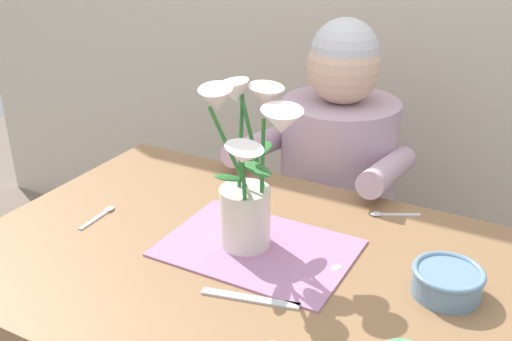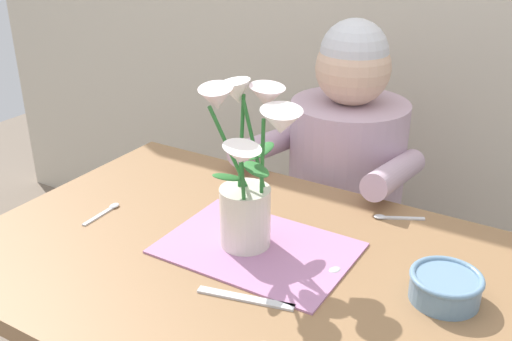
# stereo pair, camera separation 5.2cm
# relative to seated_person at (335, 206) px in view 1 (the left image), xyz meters

# --- Properties ---
(dining_table) EXTENTS (1.20, 0.80, 0.74)m
(dining_table) POSITION_rel_seated_person_xyz_m (0.04, -0.62, 0.08)
(dining_table) COLOR olive
(dining_table) RESTS_ON ground_plane
(seated_person) EXTENTS (0.45, 0.47, 1.14)m
(seated_person) POSITION_rel_seated_person_xyz_m (0.00, 0.00, 0.00)
(seated_person) COLOR #4C4C56
(seated_person) RESTS_ON ground_plane
(striped_placemat) EXTENTS (0.40, 0.28, 0.00)m
(striped_placemat) POSITION_rel_seated_person_xyz_m (0.05, -0.58, 0.18)
(striped_placemat) COLOR #B275A3
(striped_placemat) RESTS_ON dining_table
(flower_vase) EXTENTS (0.22, 0.23, 0.36)m
(flower_vase) POSITION_rel_seated_person_xyz_m (0.02, -0.57, 0.35)
(flower_vase) COLOR silver
(flower_vase) RESTS_ON dining_table
(ceramic_bowl) EXTENTS (0.14, 0.14, 0.06)m
(ceramic_bowl) POSITION_rel_seated_person_xyz_m (0.43, -0.54, 0.21)
(ceramic_bowl) COLOR #6689A8
(ceramic_bowl) RESTS_ON dining_table
(dinner_knife) EXTENTS (0.19, 0.06, 0.00)m
(dinner_knife) POSITION_rel_seated_person_xyz_m (0.11, -0.74, 0.18)
(dinner_knife) COLOR silver
(dinner_knife) RESTS_ON dining_table
(spoon_1) EXTENTS (0.02, 0.12, 0.01)m
(spoon_1) POSITION_rel_seated_person_xyz_m (-0.35, -0.62, 0.18)
(spoon_1) COLOR silver
(spoon_1) RESTS_ON dining_table
(spoon_2) EXTENTS (0.06, 0.12, 0.01)m
(spoon_2) POSITION_rel_seated_person_xyz_m (0.21, -0.59, 0.18)
(spoon_2) COLOR silver
(spoon_2) RESTS_ON dining_table
(spoon_4) EXTENTS (0.11, 0.07, 0.01)m
(spoon_4) POSITION_rel_seated_person_xyz_m (0.24, -0.30, 0.18)
(spoon_4) COLOR silver
(spoon_4) RESTS_ON dining_table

